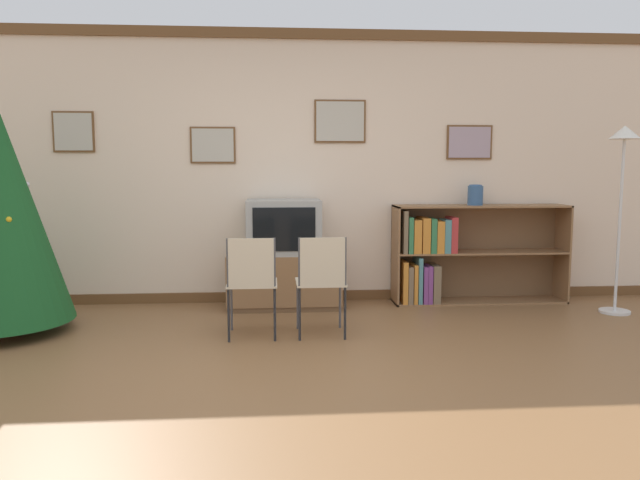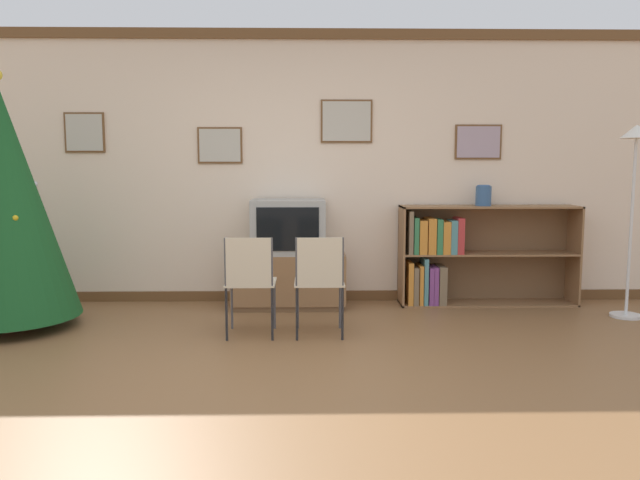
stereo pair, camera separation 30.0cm
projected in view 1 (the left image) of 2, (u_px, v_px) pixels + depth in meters
ground_plane at (289, 384)px, 3.96m from camera, size 24.00×24.00×0.00m
wall_back at (281, 168)px, 6.25m from camera, size 8.99×0.11×2.70m
tv_console at (284, 280)px, 6.06m from camera, size 1.09×0.51×0.53m
television at (284, 227)px, 5.99m from camera, size 0.71×0.50×0.52m
folding_chair_left at (252, 280)px, 4.93m from camera, size 0.40×0.40×0.82m
folding_chair_right at (321, 279)px, 4.98m from camera, size 0.40×0.40×0.82m
bookshelf at (449, 255)px, 6.25m from camera, size 1.74×0.36×0.98m
vase at (475, 195)px, 6.20m from camera, size 0.15×0.15×0.20m
standing_lamp at (623, 170)px, 5.69m from camera, size 0.28×0.28×1.74m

